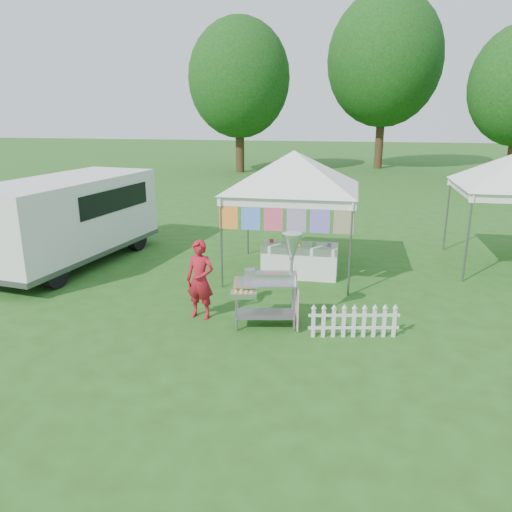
# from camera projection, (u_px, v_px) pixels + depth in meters

# --- Properties ---
(ground) EXTENTS (120.00, 120.00, 0.00)m
(ground) POSITION_uv_depth(u_px,v_px,m) (268.00, 329.00, 9.23)
(ground) COLOR #274F16
(ground) RESTS_ON ground
(canopy_main) EXTENTS (4.24, 4.24, 3.45)m
(canopy_main) POSITION_uv_depth(u_px,v_px,m) (294.00, 151.00, 11.68)
(canopy_main) COLOR #59595E
(canopy_main) RESTS_ON ground
(tree_left) EXTENTS (6.40, 6.40, 9.53)m
(tree_left) POSITION_uv_depth(u_px,v_px,m) (239.00, 79.00, 31.31)
(tree_left) COLOR #312112
(tree_left) RESTS_ON ground
(tree_mid) EXTENTS (7.60, 7.60, 11.52)m
(tree_mid) POSITION_uv_depth(u_px,v_px,m) (385.00, 60.00, 33.05)
(tree_mid) COLOR #312112
(tree_mid) RESTS_ON ground
(donut_cart) EXTENTS (1.30, 1.08, 1.78)m
(donut_cart) POSITION_uv_depth(u_px,v_px,m) (276.00, 273.00, 9.09)
(donut_cart) COLOR gray
(donut_cart) RESTS_ON ground
(vendor) EXTENTS (0.61, 0.45, 1.55)m
(vendor) POSITION_uv_depth(u_px,v_px,m) (200.00, 280.00, 9.57)
(vendor) COLOR maroon
(vendor) RESTS_ON ground
(cargo_van) EXTENTS (2.90, 5.63, 2.24)m
(cargo_van) POSITION_uv_depth(u_px,v_px,m) (71.00, 218.00, 13.03)
(cargo_van) COLOR silver
(cargo_van) RESTS_ON ground
(picket_fence) EXTENTS (1.59, 0.35, 0.56)m
(picket_fence) POSITION_uv_depth(u_px,v_px,m) (354.00, 322.00, 8.84)
(picket_fence) COLOR silver
(picket_fence) RESTS_ON ground
(display_table) EXTENTS (1.80, 0.70, 0.80)m
(display_table) POSITION_uv_depth(u_px,v_px,m) (300.00, 260.00, 12.10)
(display_table) COLOR white
(display_table) RESTS_ON ground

